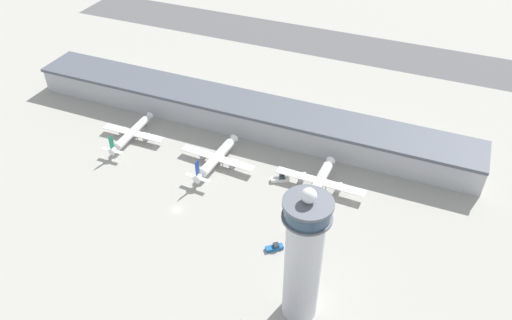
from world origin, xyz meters
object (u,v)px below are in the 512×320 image
(airplane_gate_bravo, at_px, (217,158))
(service_truck_catering, at_px, (280,179))
(airplane_gate_charlie, at_px, (320,181))
(service_truck_fuel, at_px, (275,247))
(control_tower, at_px, (303,257))
(airplane_gate_alpha, at_px, (132,133))

(airplane_gate_bravo, height_order, service_truck_catering, airplane_gate_bravo)
(service_truck_catering, bearing_deg, airplane_gate_bravo, -179.23)
(airplane_gate_charlie, distance_m, service_truck_fuel, 41.35)
(control_tower, relative_size, airplane_gate_alpha, 1.60)
(airplane_gate_charlie, bearing_deg, airplane_gate_alpha, 179.71)
(airplane_gate_alpha, relative_size, service_truck_fuel, 5.01)
(airplane_gate_bravo, height_order, service_truck_fuel, airplane_gate_bravo)
(airplane_gate_charlie, relative_size, service_truck_fuel, 5.91)
(airplane_gate_alpha, distance_m, airplane_gate_charlie, 99.15)
(airplane_gate_bravo, relative_size, airplane_gate_charlie, 0.93)
(service_truck_catering, bearing_deg, airplane_gate_alpha, 178.74)
(airplane_gate_bravo, height_order, airplane_gate_charlie, airplane_gate_charlie)
(airplane_gate_bravo, relative_size, service_truck_catering, 4.45)
(control_tower, height_order, airplane_gate_alpha, control_tower)
(airplane_gate_charlie, bearing_deg, control_tower, -79.20)
(control_tower, xyz_separation_m, airplane_gate_bravo, (-62.33, 61.68, -23.08))
(airplane_gate_bravo, xyz_separation_m, service_truck_fuel, (44.52, -39.07, -3.24))
(control_tower, height_order, service_truck_fuel, control_tower)
(control_tower, bearing_deg, airplane_gate_charlie, 100.80)
(airplane_gate_bravo, bearing_deg, airplane_gate_alpha, 177.41)
(airplane_gate_alpha, relative_size, service_truck_catering, 4.05)
(airplane_gate_bravo, bearing_deg, service_truck_catering, 0.77)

